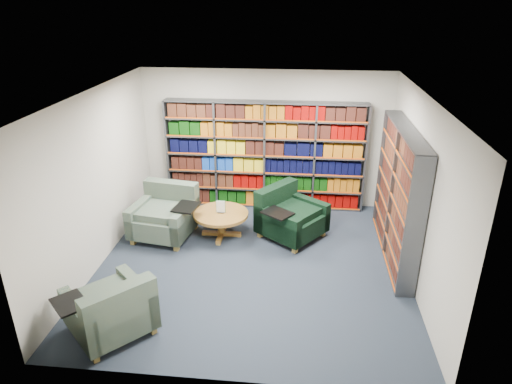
# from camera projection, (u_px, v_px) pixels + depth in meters

# --- Properties ---
(room_shell) EXTENTS (5.02, 5.02, 2.82)m
(room_shell) POSITION_uv_depth(u_px,v_px,m) (252.00, 187.00, 7.01)
(room_shell) COLOR black
(room_shell) RESTS_ON ground
(bookshelf_back) EXTENTS (4.00, 0.28, 2.20)m
(bookshelf_back) POSITION_uv_depth(u_px,v_px,m) (265.00, 156.00, 9.27)
(bookshelf_back) COLOR #47494F
(bookshelf_back) RESTS_ON ground
(bookshelf_right) EXTENTS (0.28, 2.50, 2.20)m
(bookshelf_right) POSITION_uv_depth(u_px,v_px,m) (398.00, 195.00, 7.46)
(bookshelf_right) COLOR #47494F
(bookshelf_right) RESTS_ON ground
(chair_teal_left) EXTENTS (1.29, 1.17, 0.93)m
(chair_teal_left) POSITION_uv_depth(u_px,v_px,m) (166.00, 215.00, 8.39)
(chair_teal_left) COLOR #082330
(chair_teal_left) RESTS_ON ground
(chair_green_right) EXTENTS (1.40, 1.41, 0.91)m
(chair_green_right) POSITION_uv_depth(u_px,v_px,m) (288.00, 217.00, 8.36)
(chair_green_right) COLOR black
(chair_green_right) RESTS_ON ground
(chair_teal_front) EXTENTS (1.35, 1.35, 0.87)m
(chair_teal_front) POSITION_uv_depth(u_px,v_px,m) (112.00, 312.00, 5.88)
(chair_teal_front) COLOR #082330
(chair_teal_front) RESTS_ON ground
(coffee_table) EXTENTS (1.00, 1.00, 0.70)m
(coffee_table) POSITION_uv_depth(u_px,v_px,m) (221.00, 217.00, 8.31)
(coffee_table) COLOR #905B35
(coffee_table) RESTS_ON ground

